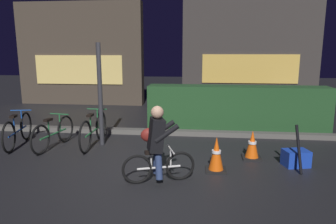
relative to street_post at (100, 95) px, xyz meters
The scene contains 14 objects.
ground_plane 2.14m from the street_post, 41.38° to the right, with size 40.00×40.00×0.00m, color black.
sidewalk_curb 2.00m from the street_post, 36.29° to the left, with size 12.00×0.24×0.12m, color #56544F.
hedge_row 3.73m from the street_post, 31.00° to the left, with size 4.80×0.70×1.15m, color #214723.
storefront_left 5.92m from the street_post, 115.39° to the left, with size 4.90×0.54×3.90m.
storefront_right 7.35m from the street_post, 56.10° to the left, with size 5.19×0.54×5.03m.
street_post is the anchor object (origin of this frame).
parked_bike_leftmost 2.00m from the street_post, behind, with size 0.47×1.63×0.76m.
parked_bike_left_mid 1.30m from the street_post, 160.42° to the right, with size 0.46×1.54×0.71m.
parked_bike_center_left 0.79m from the street_post, 145.32° to the right, with size 0.46×1.72×0.79m.
traffic_cone_near 2.93m from the street_post, 27.58° to the right, with size 0.36×0.36×0.62m.
traffic_cone_far 3.38m from the street_post, 10.13° to the right, with size 0.36×0.36×0.57m.
blue_crate 4.17m from the street_post, 12.83° to the right, with size 0.44×0.32×0.30m, color #193DB7.
cyclist 2.45m from the street_post, 50.67° to the right, with size 1.14×0.50×1.25m.
closed_umbrella 4.14m from the street_post, 16.38° to the right, with size 0.05×0.05×0.85m, color black.
Camera 1 is at (0.85, -5.33, 2.08)m, focal length 33.15 mm.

